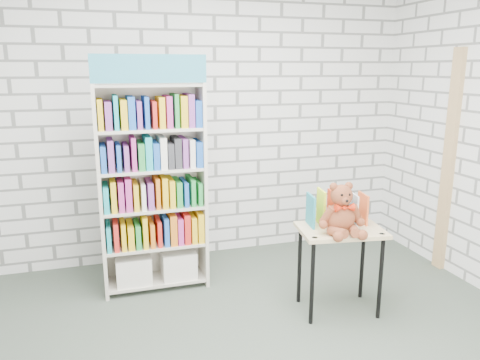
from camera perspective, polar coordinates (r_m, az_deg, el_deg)
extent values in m
cube|color=silver|center=(4.71, -5.80, 7.13)|extent=(4.50, 0.02, 2.80)
cube|color=beige|center=(4.07, -16.70, -1.53)|extent=(0.03, 0.35, 1.80)
cube|color=beige|center=(4.16, -4.65, -0.68)|extent=(0.03, 0.35, 1.80)
cube|color=beige|center=(4.25, -10.87, -0.57)|extent=(0.90, 0.02, 1.80)
cube|color=teal|center=(3.80, -10.98, 13.18)|extent=(0.90, 0.02, 0.22)
cube|color=beige|center=(4.38, -10.12, -11.81)|extent=(0.84, 0.33, 0.03)
cube|color=beige|center=(4.25, -10.31, -7.66)|extent=(0.84, 0.33, 0.03)
cube|color=beige|center=(4.14, -10.51, -3.25)|extent=(0.84, 0.33, 0.03)
cube|color=beige|center=(4.05, -10.72, 1.36)|extent=(0.84, 0.33, 0.03)
cube|color=beige|center=(4.00, -10.93, 6.13)|extent=(0.84, 0.33, 0.03)
cube|color=beige|center=(3.97, -11.16, 11.30)|extent=(0.84, 0.33, 0.03)
cube|color=silver|center=(4.31, -12.88, -10.45)|extent=(0.30, 0.29, 0.24)
cube|color=silver|center=(4.35, -7.54, -9.98)|extent=(0.30, 0.29, 0.24)
cube|color=yellow|center=(4.19, -10.37, -6.01)|extent=(0.84, 0.29, 0.24)
cube|color=blue|center=(4.09, -10.57, -1.51)|extent=(0.84, 0.29, 0.24)
cube|color=green|center=(4.02, -10.78, 3.18)|extent=(0.84, 0.29, 0.24)
cube|color=orange|center=(3.97, -11.00, 8.01)|extent=(0.84, 0.29, 0.24)
cube|color=tan|center=(3.76, 12.19, -5.99)|extent=(0.71, 0.54, 0.03)
cylinder|color=black|center=(3.66, 8.78, -12.34)|extent=(0.03, 0.03, 0.67)
cylinder|color=black|center=(3.96, 7.26, -10.20)|extent=(0.03, 0.03, 0.67)
cylinder|color=black|center=(3.85, 16.75, -11.43)|extent=(0.03, 0.03, 0.67)
cylinder|color=black|center=(4.14, 14.69, -9.49)|extent=(0.03, 0.03, 0.67)
cylinder|color=black|center=(3.53, 9.10, -6.98)|extent=(0.04, 0.04, 0.01)
cylinder|color=black|center=(3.72, 16.92, -6.33)|extent=(0.04, 0.04, 0.01)
cube|color=teal|center=(3.74, 8.59, -3.54)|extent=(0.04, 0.20, 0.27)
cube|color=#ECFF28|center=(3.77, 9.87, -3.47)|extent=(0.04, 0.20, 0.27)
cube|color=red|center=(3.79, 11.12, -3.40)|extent=(0.04, 0.20, 0.27)
cube|color=black|center=(3.82, 12.36, -3.32)|extent=(0.04, 0.20, 0.27)
cube|color=silver|center=(3.86, 13.58, -3.25)|extent=(0.04, 0.20, 0.27)
cube|color=#DD5927|center=(3.89, 14.78, -3.18)|extent=(0.04, 0.20, 0.27)
ellipsoid|color=brown|center=(3.64, 12.12, -4.51)|extent=(0.23, 0.20, 0.23)
sphere|color=brown|center=(3.58, 12.29, -1.85)|extent=(0.17, 0.17, 0.17)
sphere|color=brown|center=(3.56, 11.34, -0.81)|extent=(0.06, 0.06, 0.06)
sphere|color=brown|center=(3.60, 13.12, -0.71)|extent=(0.06, 0.06, 0.06)
sphere|color=brown|center=(3.53, 12.70, -2.47)|extent=(0.07, 0.07, 0.07)
sphere|color=black|center=(3.50, 12.31, -1.81)|extent=(0.02, 0.02, 0.02)
sphere|color=black|center=(3.53, 13.17, -1.76)|extent=(0.02, 0.02, 0.02)
sphere|color=black|center=(3.50, 12.90, -2.51)|extent=(0.02, 0.02, 0.02)
cylinder|color=brown|center=(3.56, 10.57, -4.25)|extent=(0.12, 0.10, 0.16)
cylinder|color=brown|center=(3.65, 13.95, -3.97)|extent=(0.11, 0.09, 0.16)
sphere|color=brown|center=(3.56, 10.12, -5.38)|extent=(0.07, 0.07, 0.07)
sphere|color=brown|center=(3.67, 14.47, -4.99)|extent=(0.07, 0.07, 0.07)
cylinder|color=brown|center=(3.53, 11.81, -6.25)|extent=(0.11, 0.18, 0.09)
cylinder|color=brown|center=(3.59, 13.77, -6.06)|extent=(0.13, 0.19, 0.09)
sphere|color=brown|center=(3.46, 11.88, -6.80)|extent=(0.08, 0.08, 0.08)
sphere|color=brown|center=(3.53, 14.69, -6.51)|extent=(0.08, 0.08, 0.08)
cone|color=red|center=(3.53, 12.06, -3.35)|extent=(0.07, 0.07, 0.06)
cone|color=red|center=(3.56, 13.20, -3.27)|extent=(0.07, 0.07, 0.06)
sphere|color=red|center=(3.54, 12.65, -3.33)|extent=(0.04, 0.04, 0.04)
cube|color=tan|center=(4.81, 24.08, 1.93)|extent=(0.05, 0.12, 2.10)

